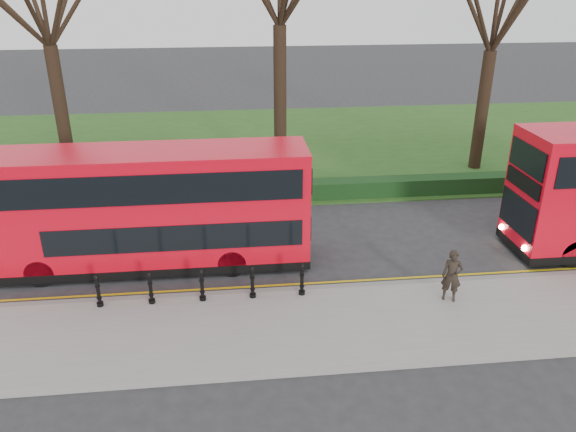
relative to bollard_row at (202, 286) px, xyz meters
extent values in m
plane|color=#28282B|center=(1.49, 1.35, -0.65)|extent=(120.00, 120.00, 0.00)
cube|color=gray|center=(1.49, -1.65, -0.57)|extent=(60.00, 4.00, 0.15)
cube|color=slate|center=(1.49, 0.35, -0.57)|extent=(60.00, 0.25, 0.16)
cube|color=#254A18|center=(1.49, 16.35, -0.62)|extent=(60.00, 18.00, 0.06)
cube|color=black|center=(1.49, 8.15, -0.25)|extent=(60.00, 0.90, 0.80)
cube|color=yellow|center=(1.49, 0.65, -0.64)|extent=(60.00, 0.10, 0.01)
cube|color=yellow|center=(1.49, 0.85, -0.64)|extent=(60.00, 0.10, 0.01)
cylinder|color=black|center=(-6.51, 11.35, 2.54)|extent=(0.60, 0.60, 6.37)
cylinder|color=black|center=(3.49, 11.35, 2.90)|extent=(0.60, 0.60, 7.10)
cylinder|color=black|center=(13.49, 11.35, 2.28)|extent=(0.60, 0.60, 5.85)
cylinder|color=black|center=(-3.05, 0.00, 0.00)|extent=(0.15, 0.15, 1.00)
cylinder|color=black|center=(-1.52, 0.00, 0.00)|extent=(0.15, 0.15, 1.00)
cylinder|color=black|center=(0.00, 0.00, 0.00)|extent=(0.15, 0.15, 1.00)
cylinder|color=black|center=(1.52, 0.00, 0.00)|extent=(0.15, 0.15, 1.00)
cylinder|color=black|center=(3.05, 0.00, 0.00)|extent=(0.15, 0.15, 1.00)
cube|color=red|center=(-1.59, 2.71, 1.56)|extent=(10.24, 2.33, 3.77)
cube|color=black|center=(-1.59, 2.71, -0.37)|extent=(10.26, 2.35, 0.28)
cube|color=black|center=(-0.85, 1.53, 0.89)|extent=(8.20, 0.04, 0.88)
cube|color=black|center=(-1.59, 1.53, 2.56)|extent=(9.69, 0.04, 0.98)
cylinder|color=black|center=(-5.22, 1.68, -0.18)|extent=(0.93, 0.28, 0.93)
cylinder|color=black|center=(-5.22, 3.73, -0.18)|extent=(0.93, 0.28, 0.93)
cylinder|color=black|center=(0.92, 1.68, -0.18)|extent=(0.93, 0.28, 0.93)
cylinder|color=black|center=(0.92, 3.73, -0.18)|extent=(0.93, 0.28, 0.93)
cube|color=black|center=(10.93, 2.15, 2.08)|extent=(0.06, 2.23, 0.56)
cylinder|color=black|center=(12.57, 1.03, -0.14)|extent=(1.01, 0.30, 1.01)
cylinder|color=black|center=(12.57, 3.26, -0.14)|extent=(1.01, 0.30, 1.01)
imported|color=black|center=(7.49, -0.79, 0.33)|extent=(0.71, 0.59, 1.65)
camera|label=1|loc=(1.00, -14.81, 8.78)|focal=35.00mm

